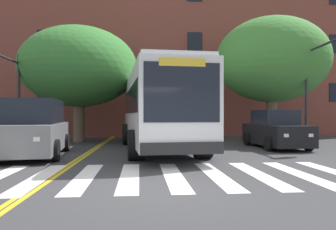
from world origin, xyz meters
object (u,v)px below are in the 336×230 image
object	(u,v)px
car_black_far_lane	(275,131)
traffic_light_far_corner	(7,82)
car_silver_behind_bus	(174,122)
city_bus	(157,108)
traffic_light_near_corner	(321,73)
street_tree_curbside_small	(79,67)
street_tree_curbside_large	(272,60)
car_grey_near_lane	(34,129)

from	to	relation	value
car_black_far_lane	traffic_light_far_corner	distance (m)	13.11
car_silver_behind_bus	traffic_light_far_corner	size ratio (longest dim) A/B	1.04
city_bus	car_black_far_lane	world-z (taller)	city_bus
city_bus	traffic_light_near_corner	distance (m)	8.22
city_bus	traffic_light_far_corner	bearing A→B (deg)	172.28
car_black_far_lane	street_tree_curbside_small	size ratio (longest dim) A/B	0.48
city_bus	car_silver_behind_bus	size ratio (longest dim) A/B	2.33
car_black_far_lane	car_silver_behind_bus	size ratio (longest dim) A/B	0.91
city_bus	car_silver_behind_bus	distance (m)	8.34
city_bus	street_tree_curbside_large	world-z (taller)	street_tree_curbside_large
street_tree_curbside_large	traffic_light_near_corner	bearing A→B (deg)	-77.46
traffic_light_near_corner	car_grey_near_lane	bearing A→B (deg)	-168.56
city_bus	street_tree_curbside_small	distance (m)	6.80
car_silver_behind_bus	traffic_light_near_corner	distance (m)	10.55
traffic_light_far_corner	street_tree_curbside_small	world-z (taller)	street_tree_curbside_small
car_black_far_lane	car_silver_behind_bus	world-z (taller)	car_silver_behind_bus
traffic_light_near_corner	car_black_far_lane	bearing A→B (deg)	-178.35
city_bus	traffic_light_far_corner	world-z (taller)	traffic_light_far_corner
street_tree_curbside_large	city_bus	bearing A→B (deg)	-148.76
car_silver_behind_bus	street_tree_curbside_small	bearing A→B (deg)	-148.13
car_silver_behind_bus	traffic_light_near_corner	bearing A→B (deg)	-49.99
traffic_light_far_corner	street_tree_curbside_small	xyz separation A→B (m)	(2.68, 3.51, 1.22)
car_black_far_lane	city_bus	bearing A→B (deg)	-177.33
car_black_far_lane	traffic_light_far_corner	xyz separation A→B (m)	(-12.88, 0.70, 2.35)
street_tree_curbside_small	car_silver_behind_bus	bearing A→B (deg)	31.87
car_grey_near_lane	traffic_light_near_corner	world-z (taller)	traffic_light_near_corner
street_tree_curbside_small	traffic_light_near_corner	bearing A→B (deg)	-18.34
car_grey_near_lane	car_black_far_lane	distance (m)	10.85
car_grey_near_lane	car_black_far_lane	xyz separation A→B (m)	(10.55, 2.54, -0.21)
traffic_light_near_corner	street_tree_curbside_large	size ratio (longest dim) A/B	0.66
car_black_far_lane	traffic_light_near_corner	size ratio (longest dim) A/B	0.85
car_silver_behind_bus	traffic_light_far_corner	bearing A→B (deg)	-140.11
car_grey_near_lane	street_tree_curbside_large	xyz separation A→B (m)	(11.97, 6.60, 3.89)
traffic_light_near_corner	traffic_light_far_corner	size ratio (longest dim) A/B	1.11
traffic_light_far_corner	street_tree_curbside_large	size ratio (longest dim) A/B	0.60
car_grey_near_lane	street_tree_curbside_large	size ratio (longest dim) A/B	0.66
traffic_light_far_corner	street_tree_curbside_large	xyz separation A→B (m)	(14.30, 3.36, 1.75)
car_black_far_lane	street_tree_curbside_small	world-z (taller)	street_tree_curbside_small
car_grey_near_lane	street_tree_curbside_small	size ratio (longest dim) A/B	0.57
car_black_far_lane	traffic_light_near_corner	world-z (taller)	traffic_light_near_corner
street_tree_curbside_small	city_bus	bearing A→B (deg)	-45.01
car_silver_behind_bus	street_tree_curbside_small	distance (m)	7.74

